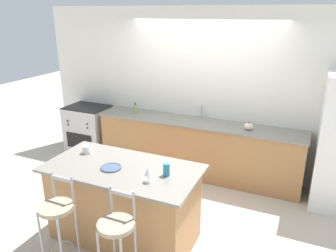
{
  "coord_description": "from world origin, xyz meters",
  "views": [
    {
      "loc": [
        1.61,
        -4.43,
        2.63
      ],
      "look_at": [
        -0.09,
        -0.62,
        1.15
      ],
      "focal_mm": 35.0,
      "sensor_mm": 36.0,
      "label": 1
    }
  ],
  "objects_px": {
    "coffee_mug": "(86,149)",
    "pumpkin_decoration": "(248,126)",
    "soap_bottle": "(135,109)",
    "bar_stool_far": "(117,236)",
    "wine_glass": "(148,171)",
    "tumbler_cup": "(166,170)",
    "bar_stool_near": "(58,218)",
    "dinner_plate": "(111,168)",
    "oven_range": "(89,130)"
  },
  "relations": [
    {
      "from": "coffee_mug",
      "to": "pumpkin_decoration",
      "type": "xyz_separation_m",
      "value": [
        1.66,
        1.73,
        -0.02
      ]
    },
    {
      "from": "coffee_mug",
      "to": "soap_bottle",
      "type": "distance_m",
      "value": 1.81
    },
    {
      "from": "bar_stool_far",
      "to": "wine_glass",
      "type": "height_order",
      "value": "wine_glass"
    },
    {
      "from": "wine_glass",
      "to": "soap_bottle",
      "type": "height_order",
      "value": "wine_glass"
    },
    {
      "from": "bar_stool_far",
      "to": "tumbler_cup",
      "type": "bearing_deg",
      "value": 75.19
    },
    {
      "from": "bar_stool_far",
      "to": "pumpkin_decoration",
      "type": "relative_size",
      "value": 7.99
    },
    {
      "from": "soap_bottle",
      "to": "bar_stool_near",
      "type": "bearing_deg",
      "value": -77.92
    },
    {
      "from": "bar_stool_near",
      "to": "pumpkin_decoration",
      "type": "xyz_separation_m",
      "value": [
        1.41,
        2.59,
        0.37
      ]
    },
    {
      "from": "wine_glass",
      "to": "pumpkin_decoration",
      "type": "distance_m",
      "value": 2.16
    },
    {
      "from": "dinner_plate",
      "to": "coffee_mug",
      "type": "xyz_separation_m",
      "value": [
        -0.51,
        0.23,
        0.04
      ]
    },
    {
      "from": "dinner_plate",
      "to": "tumbler_cup",
      "type": "bearing_deg",
      "value": 8.77
    },
    {
      "from": "dinner_plate",
      "to": "soap_bottle",
      "type": "height_order",
      "value": "soap_bottle"
    },
    {
      "from": "wine_glass",
      "to": "coffee_mug",
      "type": "height_order",
      "value": "wine_glass"
    },
    {
      "from": "oven_range",
      "to": "bar_stool_far",
      "type": "distance_m",
      "value": 3.48
    },
    {
      "from": "oven_range",
      "to": "soap_bottle",
      "type": "height_order",
      "value": "soap_bottle"
    },
    {
      "from": "oven_range",
      "to": "bar_stool_near",
      "type": "xyz_separation_m",
      "value": [
        1.59,
        -2.62,
        0.15
      ]
    },
    {
      "from": "soap_bottle",
      "to": "oven_range",
      "type": "bearing_deg",
      "value": -178.79
    },
    {
      "from": "dinner_plate",
      "to": "soap_bottle",
      "type": "xyz_separation_m",
      "value": [
        -0.82,
        2.01,
        0.05
      ]
    },
    {
      "from": "wine_glass",
      "to": "coffee_mug",
      "type": "xyz_separation_m",
      "value": [
        -1.04,
        0.33,
        -0.07
      ]
    },
    {
      "from": "coffee_mug",
      "to": "soap_bottle",
      "type": "relative_size",
      "value": 0.68
    },
    {
      "from": "oven_range",
      "to": "dinner_plate",
      "type": "height_order",
      "value": "dinner_plate"
    },
    {
      "from": "oven_range",
      "to": "pumpkin_decoration",
      "type": "relative_size",
      "value": 6.97
    },
    {
      "from": "bar_stool_far",
      "to": "wine_glass",
      "type": "xyz_separation_m",
      "value": [
        0.08,
        0.52,
        0.46
      ]
    },
    {
      "from": "bar_stool_far",
      "to": "tumbler_cup",
      "type": "distance_m",
      "value": 0.85
    },
    {
      "from": "dinner_plate",
      "to": "pumpkin_decoration",
      "type": "xyz_separation_m",
      "value": [
        1.15,
        1.96,
        0.02
      ]
    },
    {
      "from": "tumbler_cup",
      "to": "bar_stool_near",
      "type": "bearing_deg",
      "value": -141.06
    },
    {
      "from": "dinner_plate",
      "to": "tumbler_cup",
      "type": "xyz_separation_m",
      "value": [
        0.64,
        0.1,
        0.06
      ]
    },
    {
      "from": "tumbler_cup",
      "to": "soap_bottle",
      "type": "height_order",
      "value": "soap_bottle"
    },
    {
      "from": "oven_range",
      "to": "coffee_mug",
      "type": "bearing_deg",
      "value": -52.89
    },
    {
      "from": "dinner_plate",
      "to": "wine_glass",
      "type": "distance_m",
      "value": 0.55
    },
    {
      "from": "bar_stool_near",
      "to": "coffee_mug",
      "type": "height_order",
      "value": "bar_stool_near"
    },
    {
      "from": "bar_stool_near",
      "to": "soap_bottle",
      "type": "bearing_deg",
      "value": 102.08
    },
    {
      "from": "oven_range",
      "to": "pumpkin_decoration",
      "type": "xyz_separation_m",
      "value": [
        3.0,
        -0.03,
        0.52
      ]
    },
    {
      "from": "tumbler_cup",
      "to": "coffee_mug",
      "type": "bearing_deg",
      "value": 173.66
    },
    {
      "from": "bar_stool_near",
      "to": "bar_stool_far",
      "type": "height_order",
      "value": "same"
    },
    {
      "from": "tumbler_cup",
      "to": "bar_stool_far",
      "type": "bearing_deg",
      "value": -104.81
    },
    {
      "from": "bar_stool_near",
      "to": "dinner_plate",
      "type": "bearing_deg",
      "value": 67.73
    },
    {
      "from": "bar_stool_far",
      "to": "coffee_mug",
      "type": "height_order",
      "value": "bar_stool_far"
    },
    {
      "from": "coffee_mug",
      "to": "soap_bottle",
      "type": "height_order",
      "value": "soap_bottle"
    },
    {
      "from": "tumbler_cup",
      "to": "pumpkin_decoration",
      "type": "relative_size",
      "value": 1.07
    },
    {
      "from": "tumbler_cup",
      "to": "oven_range",
      "type": "bearing_deg",
      "value": 142.72
    },
    {
      "from": "wine_glass",
      "to": "tumbler_cup",
      "type": "distance_m",
      "value": 0.24
    },
    {
      "from": "bar_stool_near",
      "to": "soap_bottle",
      "type": "distance_m",
      "value": 2.73
    },
    {
      "from": "oven_range",
      "to": "bar_stool_far",
      "type": "relative_size",
      "value": 0.87
    },
    {
      "from": "bar_stool_far",
      "to": "dinner_plate",
      "type": "xyz_separation_m",
      "value": [
        -0.45,
        0.62,
        0.34
      ]
    },
    {
      "from": "oven_range",
      "to": "wine_glass",
      "type": "xyz_separation_m",
      "value": [
        2.37,
        -2.09,
        0.61
      ]
    },
    {
      "from": "bar_stool_far",
      "to": "wine_glass",
      "type": "distance_m",
      "value": 0.69
    },
    {
      "from": "oven_range",
      "to": "wine_glass",
      "type": "height_order",
      "value": "wine_glass"
    },
    {
      "from": "oven_range",
      "to": "wine_glass",
      "type": "bearing_deg",
      "value": -41.43
    },
    {
      "from": "bar_stool_near",
      "to": "tumbler_cup",
      "type": "bearing_deg",
      "value": 38.94
    }
  ]
}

